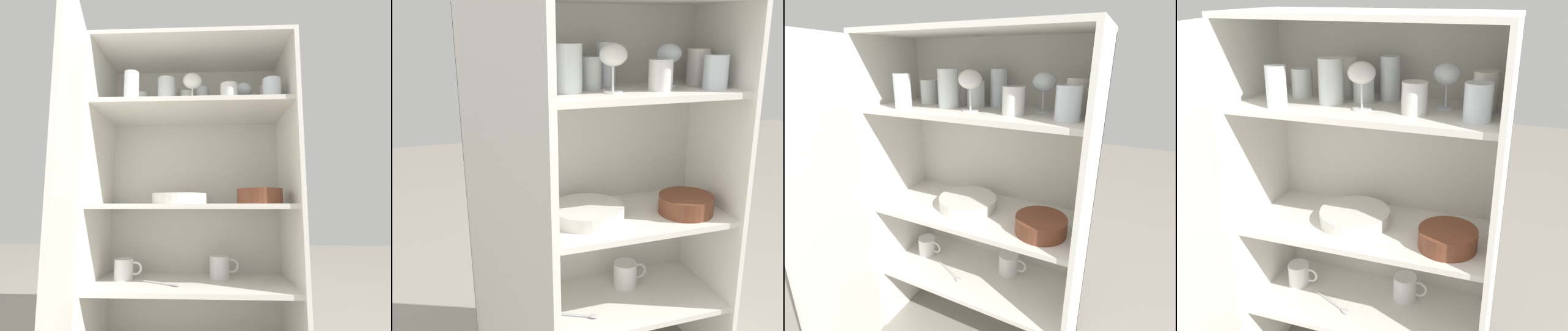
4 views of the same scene
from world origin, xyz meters
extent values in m
cube|color=silver|center=(0.00, 0.37, 0.66)|extent=(0.85, 0.02, 1.32)
cube|color=white|center=(-0.42, 0.18, 0.66)|extent=(0.02, 0.39, 1.32)
cube|color=white|center=(0.42, 0.18, 0.66)|extent=(0.02, 0.39, 1.32)
cube|color=white|center=(0.00, 0.18, 1.33)|extent=(0.85, 0.39, 0.02)
cube|color=silver|center=(0.00, 0.18, 0.30)|extent=(0.82, 0.36, 0.02)
cube|color=silver|center=(0.00, 0.18, 0.63)|extent=(0.82, 0.36, 0.02)
cube|color=silver|center=(0.00, 0.18, 1.05)|extent=(0.82, 0.36, 0.02)
cube|color=silver|center=(-0.37, -0.22, 0.66)|extent=(0.12, 0.42, 1.32)
cylinder|color=white|center=(-0.25, 0.22, 1.11)|extent=(0.07, 0.07, 0.10)
cylinder|color=white|center=(-0.12, 0.16, 1.13)|extent=(0.08, 0.08, 0.14)
cylinder|color=silver|center=(-0.11, 0.26, 1.12)|extent=(0.08, 0.08, 0.13)
cylinder|color=silver|center=(0.35, 0.22, 1.12)|extent=(0.08, 0.08, 0.12)
cylinder|color=white|center=(0.04, 0.27, 1.13)|extent=(0.07, 0.07, 0.14)
cylinder|color=white|center=(0.16, 0.12, 1.10)|extent=(0.08, 0.08, 0.09)
cylinder|color=white|center=(-0.03, 0.22, 1.11)|extent=(0.07, 0.07, 0.10)
cylinder|color=white|center=(0.34, 0.10, 1.11)|extent=(0.08, 0.08, 0.11)
cylinder|color=white|center=(-0.25, 0.06, 1.12)|extent=(0.06, 0.06, 0.13)
cylinder|color=white|center=(0.23, 0.21, 1.06)|extent=(0.06, 0.06, 0.01)
cylinder|color=white|center=(0.23, 0.21, 1.10)|extent=(0.01, 0.01, 0.07)
ellipsoid|color=white|center=(0.23, 0.21, 1.16)|extent=(0.08, 0.08, 0.06)
cylinder|color=white|center=(0.00, 0.11, 1.06)|extent=(0.06, 0.06, 0.01)
cylinder|color=white|center=(0.00, 0.11, 1.10)|extent=(0.01, 0.01, 0.07)
ellipsoid|color=white|center=(0.00, 0.11, 1.17)|extent=(0.08, 0.08, 0.07)
cylinder|color=silver|center=(-0.06, 0.18, 0.64)|extent=(0.24, 0.24, 0.01)
cylinder|color=silver|center=(-0.06, 0.18, 0.65)|extent=(0.24, 0.24, 0.01)
cylinder|color=silver|center=(-0.06, 0.18, 0.66)|extent=(0.24, 0.24, 0.01)
cylinder|color=silver|center=(-0.06, 0.18, 0.67)|extent=(0.24, 0.24, 0.01)
cylinder|color=silver|center=(-0.06, 0.18, 0.68)|extent=(0.24, 0.24, 0.01)
cylinder|color=brown|center=(0.28, 0.13, 0.67)|extent=(0.19, 0.19, 0.06)
torus|color=brown|center=(0.28, 0.13, 0.69)|extent=(0.18, 0.18, 0.01)
cylinder|color=white|center=(0.11, 0.25, 0.36)|extent=(0.09, 0.09, 0.10)
torus|color=white|center=(0.17, 0.25, 0.36)|extent=(0.06, 0.01, 0.06)
cylinder|color=white|center=(-0.30, 0.20, 0.36)|extent=(0.08, 0.08, 0.09)
torus|color=white|center=(-0.25, 0.20, 0.36)|extent=(0.06, 0.01, 0.06)
cylinder|color=silver|center=(-0.13, 0.13, 0.32)|extent=(0.15, 0.08, 0.01)
ellipsoid|color=silver|center=(-0.06, 0.10, 0.32)|extent=(0.04, 0.04, 0.01)
camera|label=1|loc=(0.07, -1.15, 0.62)|focal=28.00mm
camera|label=2|loc=(-0.50, -1.14, 1.25)|focal=42.00mm
camera|label=3|loc=(0.52, -0.83, 1.24)|focal=28.00mm
camera|label=4|loc=(0.47, -1.13, 1.39)|focal=42.00mm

